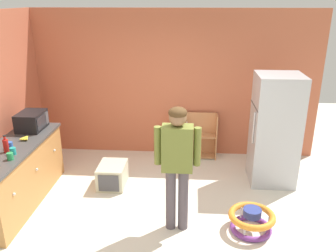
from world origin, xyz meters
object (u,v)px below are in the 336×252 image
at_px(pet_carrier, 112,175).
at_px(banana_bunch, 25,138).
at_px(blue_cup, 10,145).
at_px(microwave, 32,121).
at_px(kitchen_counter, 17,175).
at_px(teal_cup, 13,151).
at_px(bookshelf, 192,138).
at_px(baby_walker, 251,220).
at_px(refrigerator, 275,130).
at_px(green_cup, 10,156).
at_px(standing_person, 177,158).
at_px(ketchup_bottle, 6,145).

bearing_deg(pet_carrier, banana_bunch, -163.52).
bearing_deg(blue_cup, microwave, 91.59).
bearing_deg(kitchen_counter, pet_carrier, 25.90).
bearing_deg(teal_cup, microwave, 99.35).
xyz_separation_m(kitchen_counter, bookshelf, (2.52, 1.82, -0.09)).
bearing_deg(teal_cup, pet_carrier, 37.51).
bearing_deg(baby_walker, refrigerator, 69.71).
bearing_deg(kitchen_counter, banana_bunch, 73.68).
relative_size(microwave, green_cup, 5.05).
xyz_separation_m(bookshelf, standing_person, (-0.18, -2.25, 0.65)).
xyz_separation_m(banana_bunch, green_cup, (0.11, -0.66, 0.02)).
distance_m(bookshelf, banana_bunch, 2.95).
relative_size(pet_carrier, teal_cup, 5.81).
bearing_deg(teal_cup, bookshelf, 40.93).
xyz_separation_m(standing_person, green_cup, (-2.15, 0.03, -0.06)).
bearing_deg(standing_person, kitchen_counter, 169.49).
height_order(kitchen_counter, bookshelf, kitchen_counter).
xyz_separation_m(bookshelf, teal_cup, (-2.38, -2.06, 0.58)).
bearing_deg(baby_walker, standing_person, -179.74).
height_order(standing_person, ketchup_bottle, standing_person).
distance_m(kitchen_counter, refrigerator, 3.96).
height_order(ketchup_bottle, teal_cup, ketchup_bottle).
relative_size(standing_person, microwave, 3.47).
bearing_deg(standing_person, pet_carrier, 136.20).
bearing_deg(microwave, baby_walker, -18.78).
distance_m(baby_walker, banana_bunch, 3.39).
distance_m(microwave, teal_cup, 0.96).
xyz_separation_m(baby_walker, banana_bunch, (-3.23, 0.69, 0.77)).
bearing_deg(ketchup_bottle, bookshelf, 38.69).
relative_size(kitchen_counter, banana_bunch, 12.94).
distance_m(bookshelf, teal_cup, 3.20).
bearing_deg(bookshelf, ketchup_bottle, -141.31).
bearing_deg(pet_carrier, teal_cup, -142.49).
bearing_deg(standing_person, green_cup, 179.18).
bearing_deg(teal_cup, ketchup_bottle, 152.79).
xyz_separation_m(kitchen_counter, ketchup_bottle, (0.02, -0.18, 0.55)).
bearing_deg(standing_person, banana_bunch, 162.95).
height_order(banana_bunch, teal_cup, teal_cup).
height_order(pet_carrier, ketchup_bottle, ketchup_bottle).
bearing_deg(pet_carrier, green_cup, -136.42).
distance_m(ketchup_bottle, green_cup, 0.28).
relative_size(standing_person, pet_carrier, 3.01).
relative_size(refrigerator, standing_person, 1.07).
bearing_deg(kitchen_counter, bookshelf, 35.81).
xyz_separation_m(standing_person, blue_cup, (-2.33, 0.37, -0.06)).
bearing_deg(refrigerator, kitchen_counter, -165.84).
bearing_deg(banana_bunch, bookshelf, 32.52).
distance_m(banana_bunch, blue_cup, 0.33).
bearing_deg(green_cup, refrigerator, 20.63).
bearing_deg(green_cup, banana_bunch, 99.73).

